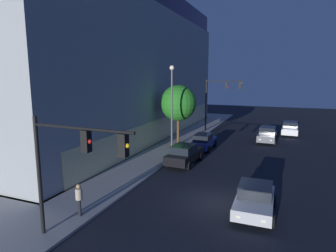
{
  "coord_description": "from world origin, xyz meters",
  "views": [
    {
      "loc": [
        -15.86,
        -3.15,
        7.33
      ],
      "look_at": [
        4.41,
        4.96,
        3.59
      ],
      "focal_mm": 30.76,
      "sensor_mm": 36.0,
      "label": 1
    }
  ],
  "objects": [
    {
      "name": "car_silver",
      "position": [
        -0.47,
        -2.06,
        0.81
      ],
      "size": [
        4.12,
        2.19,
        1.55
      ],
      "color": "#B7BABF",
      "rests_on": "ground"
    },
    {
      "name": "car_blue",
      "position": [
        12.23,
        4.16,
        0.82
      ],
      "size": [
        4.64,
        1.96,
        1.6
      ],
      "color": "navy",
      "rests_on": "ground"
    },
    {
      "name": "pedestrian_waiting",
      "position": [
        -4.47,
        6.4,
        1.17
      ],
      "size": [
        0.36,
        0.36,
        1.71
      ],
      "color": "black",
      "rests_on": "sidewalk_corner"
    },
    {
      "name": "sidewalk_tree",
      "position": [
        12.63,
        7.08,
        4.6
      ],
      "size": [
        3.79,
        3.79,
        6.36
      ],
      "color": "brown",
      "rests_on": "sidewalk_corner"
    },
    {
      "name": "modern_building",
      "position": [
        15.39,
        22.69,
        8.64
      ],
      "size": [
        39.49,
        26.84,
        17.41
      ],
      "color": "#4C4C51",
      "rests_on": "ground"
    },
    {
      "name": "ground_plane",
      "position": [
        0.0,
        0.0,
        0.0
      ],
      "size": [
        120.0,
        120.0,
        0.0
      ],
      "primitive_type": "plane",
      "color": "black"
    },
    {
      "name": "car_grey",
      "position": [
        18.04,
        -1.73,
        0.86
      ],
      "size": [
        4.24,
        2.17,
        1.72
      ],
      "color": "slate",
      "rests_on": "ground"
    },
    {
      "name": "traffic_light_near_corner",
      "position": [
        -6.59,
        4.84,
        4.11
      ],
      "size": [
        0.42,
        5.1,
        5.5
      ],
      "color": "black",
      "rests_on": "sidewalk_corner"
    },
    {
      "name": "traffic_light_far_corner",
      "position": [
        22.09,
        4.72,
        5.12
      ],
      "size": [
        0.59,
        4.93,
        6.92
      ],
      "color": "black",
      "rests_on": "sidewalk_corner"
    },
    {
      "name": "street_lamp_sidewalk",
      "position": [
        8.84,
        6.35,
        5.28
      ],
      "size": [
        0.44,
        0.44,
        8.21
      ],
      "color": "#505050",
      "rests_on": "sidewalk_corner"
    },
    {
      "name": "car_white",
      "position": [
        23.62,
        -4.25,
        0.82
      ],
      "size": [
        4.6,
        2.27,
        1.66
      ],
      "color": "silver",
      "rests_on": "ground"
    },
    {
      "name": "car_black",
      "position": [
        6.65,
        4.36,
        0.86
      ],
      "size": [
        4.84,
        2.28,
        1.68
      ],
      "color": "black",
      "rests_on": "ground"
    }
  ]
}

